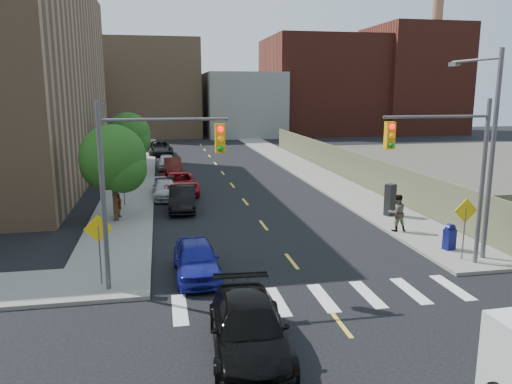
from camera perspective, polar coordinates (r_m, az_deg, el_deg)
name	(u,v)px	position (r m, az deg, el deg)	size (l,w,h in m)	color
ground	(365,355)	(15.07, 12.37, -17.78)	(160.00, 160.00, 0.00)	black
sidewalk_nw	(138,160)	(54.03, -13.30, 3.57)	(3.50, 73.00, 0.15)	gray
sidewalk_ne	(281,156)	(55.57, 2.91, 4.08)	(3.50, 73.00, 0.15)	gray
fence_north	(340,163)	(43.16, 9.61, 3.34)	(0.12, 44.00, 2.50)	#70704E
bg_bldg_west	(48,99)	(83.66, -22.69, 9.80)	(14.00, 18.00, 12.00)	#592319
bg_bldg_midwest	(154,89)	(83.99, -11.54, 11.48)	(14.00, 16.00, 15.00)	#8C6B4C
bg_bldg_center	(242,104)	(83.12, -1.64, 9.98)	(12.00, 16.00, 10.00)	gray
bg_bldg_east	(320,86)	(88.36, 7.33, 11.93)	(18.00, 18.00, 16.00)	#592319
bg_bldg_fareast	(412,80)	(92.81, 17.38, 12.11)	(14.00, 16.00, 18.00)	#592319
smokestack	(435,51)	(94.96, 19.77, 14.96)	(1.80, 1.80, 28.00)	#8C6B4C
signal_nw	(146,170)	(18.22, -12.51, 2.48)	(4.59, 0.30, 7.00)	#59595E
signal_ne	(451,161)	(21.50, 21.35, 3.32)	(4.59, 0.30, 7.00)	#59595E
streetlight_ne	(487,141)	(23.40, 24.92, 5.36)	(0.25, 3.70, 9.00)	#59595E
warn_sign_nw	(99,237)	(19.39, -17.53, -4.92)	(1.06, 0.06, 2.83)	#59595E
warn_sign_ne	(465,218)	(23.03, 22.79, -2.72)	(1.06, 0.06, 2.83)	#59595E
warn_sign_midwest	(123,176)	(32.52, -14.94, 1.76)	(1.06, 0.06, 2.83)	#59595E
tree_west_near	(113,162)	(28.41, -16.02, 3.36)	(3.66, 3.64, 5.52)	#332114
tree_west_far	(129,137)	(43.28, -14.36, 6.13)	(3.66, 3.64, 5.52)	#332114
parked_car_blue	(196,259)	(20.14, -6.84, -7.60)	(1.72, 4.29, 1.46)	navy
parked_car_black	(183,198)	(31.14, -8.39, -0.73)	(1.58, 4.53, 1.49)	black
parked_car_red	(179,183)	(36.16, -8.84, 1.03)	(2.59, 5.62, 1.56)	#AA111A
parked_car_silver	(165,189)	(34.87, -10.33, 0.31)	(1.72, 4.24, 1.23)	#B6B9BE
parked_car_white	(166,162)	(47.75, -10.20, 3.42)	(1.64, 4.07, 1.39)	silver
parked_car_maroon	(173,166)	(44.81, -9.50, 2.93)	(1.49, 4.28, 1.41)	#44110D
parked_car_grey	(160,148)	(58.47, -10.95, 4.96)	(2.62, 5.68, 1.58)	black
black_sedan	(249,329)	(14.48, -0.84, -15.38)	(2.12, 5.22, 1.52)	black
mailbox	(450,237)	(24.51, 21.25, -4.81)	(0.57, 0.49, 1.21)	#0F1359
payphone	(390,200)	(29.92, 15.07, -0.87)	(0.55, 0.45, 1.85)	black
pedestrian_west	(118,202)	(29.70, -15.46, -1.12)	(0.62, 0.41, 1.71)	gray
pedestrian_east	(397,213)	(26.73, 15.84, -2.30)	(0.93, 0.73, 1.92)	gray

